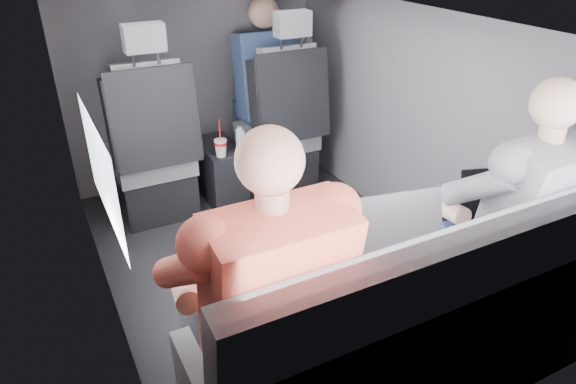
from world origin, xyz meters
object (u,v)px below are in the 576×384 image
front_seat_left (154,160)px  soda_cup (221,147)px  rear_bench (396,340)px  passenger_rear_right (505,218)px  passenger_front_right (265,76)px  water_bottle (240,140)px  laptop_black (478,201)px  front_seat_right (280,136)px  laptop_silver (375,234)px  passenger_rear_left (259,298)px  laptop_white (230,270)px  center_console (220,172)px

front_seat_left → soda_cup: (0.40, -0.14, 0.06)m
rear_bench → passenger_rear_right: (0.60, 0.09, 0.34)m
passenger_front_right → front_seat_left: bearing=-164.2°
rear_bench → passenger_rear_right: passenger_rear_right is taller
water_bottle → laptop_black: (0.53, -1.52, 0.16)m
front_seat_right → laptop_silver: (-0.40, -1.65, 0.24)m
front_seat_right → rear_bench: size_ratio=0.79×
front_seat_right → rear_bench: (-0.45, -1.90, -0.09)m
passenger_rear_left → soda_cup: bearing=73.7°
front_seat_left → passenger_rear_right: 2.10m
rear_bench → front_seat_left: bearing=103.3°
rear_bench → passenger_front_right: size_ratio=1.83×
front_seat_left → laptop_silver: 1.74m
laptop_silver → passenger_rear_right: 0.57m
soda_cup → water_bottle: size_ratio=1.50×
soda_cup → passenger_front_right: 0.71m
passenger_front_right → front_seat_right: bearing=-92.6°
front_seat_right → front_seat_left: bearing=180.0°
passenger_rear_right → laptop_white: bearing=169.7°
front_seat_left → water_bottle: size_ratio=7.65×
front_seat_right → passenger_rear_left: (-0.98, -1.81, 0.25)m
laptop_white → passenger_rear_right: (1.15, -0.21, 0.02)m
center_console → passenger_rear_left: size_ratio=0.37×
rear_bench → passenger_rear_right: bearing=9.0°
laptop_silver → passenger_rear_left: passenger_rear_left is taller
front_seat_left → laptop_white: front_seat_left is taller
center_console → passenger_rear_right: size_ratio=0.38×
laptop_white → passenger_rear_left: passenger_rear_left is taller
laptop_white → passenger_rear_left: size_ratio=0.23×
laptop_white → laptop_black: 1.18m
laptop_black → passenger_front_right: size_ratio=0.47×
passenger_rear_left → passenger_front_right: 2.29m
front_seat_left → water_bottle: front_seat_left is taller
rear_bench → laptop_black: bearing=23.1°
rear_bench → passenger_front_right: 2.25m
center_console → passenger_front_right: size_ratio=0.55×
soda_cup → laptop_black: laptop_black is taller
laptop_black → water_bottle: bearing=109.3°
rear_bench → passenger_rear_right: size_ratio=1.26×
passenger_rear_left → passenger_rear_right: size_ratio=1.01×
laptop_white → front_seat_left: bearing=86.4°
water_bottle → passenger_rear_right: bearing=-73.6°
front_seat_right → laptop_white: bearing=-122.0°
laptop_white → passenger_front_right: passenger_front_right is taller
rear_bench → laptop_silver: size_ratio=3.60×
laptop_white → laptop_silver: laptop_silver is taller
front_seat_left → water_bottle: bearing=-11.7°
front_seat_left → laptop_black: bearing=-56.5°
front_seat_left → center_console: 0.49m
laptop_silver → water_bottle: bearing=88.0°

